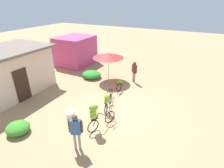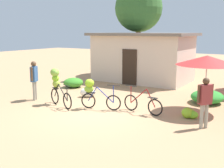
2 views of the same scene
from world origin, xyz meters
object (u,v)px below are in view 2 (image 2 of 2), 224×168
(banana_pile_on_ground, at_px, (189,113))
(tree_behind_building, at_px, (139,9))
(market_umbrella, at_px, (207,60))
(bicycle_center_loaded, at_px, (143,104))
(produce_sack, at_px, (88,92))
(person_bystander, at_px, (34,76))
(person_vendor, at_px, (205,98))
(building_low, at_px, (143,57))
(bicycle_leftmost, at_px, (57,83))
(bicycle_near_pile, at_px, (94,92))

(banana_pile_on_ground, bearing_deg, tree_behind_building, 127.31)
(market_umbrella, bearing_deg, bicycle_center_loaded, -142.56)
(produce_sack, bearing_deg, person_bystander, -133.75)
(banana_pile_on_ground, distance_m, person_vendor, 1.39)
(bicycle_center_loaded, distance_m, produce_sack, 3.40)
(building_low, height_order, person_bystander, building_low)
(building_low, xyz_separation_m, bicycle_leftmost, (-0.39, -7.05, -0.56))
(tree_behind_building, relative_size, person_vendor, 3.84)
(bicycle_leftmost, distance_m, bicycle_near_pile, 1.67)
(bicycle_center_loaded, distance_m, person_vendor, 2.47)
(bicycle_near_pile, relative_size, person_bystander, 0.93)
(building_low, height_order, banana_pile_on_ground, building_low)
(tree_behind_building, bearing_deg, building_low, -56.59)
(person_vendor, relative_size, person_bystander, 0.94)
(building_low, relative_size, market_umbrella, 2.63)
(banana_pile_on_ground, relative_size, person_bystander, 0.40)
(tree_behind_building, distance_m, person_vendor, 11.92)
(banana_pile_on_ground, bearing_deg, produce_sack, 173.39)
(bicycle_center_loaded, bearing_deg, bicycle_leftmost, -167.27)
(bicycle_near_pile, xyz_separation_m, person_bystander, (-3.02, -0.24, 0.37))
(bicycle_leftmost, bearing_deg, bicycle_near_pile, 10.31)
(bicycle_leftmost, relative_size, produce_sack, 2.32)
(bicycle_leftmost, relative_size, person_bystander, 0.95)
(produce_sack, bearing_deg, bicycle_near_pile, -46.13)
(banana_pile_on_ground, bearing_deg, person_vendor, -49.55)
(market_umbrella, distance_m, person_vendor, 2.17)
(market_umbrella, xyz_separation_m, bicycle_leftmost, (-5.36, -2.22, -1.04))
(tree_behind_building, xyz_separation_m, bicycle_leftmost, (1.13, -9.35, -3.60))
(market_umbrella, bearing_deg, person_vendor, -76.16)
(produce_sack, bearing_deg, person_vendor, -14.23)
(tree_behind_building, height_order, produce_sack, tree_behind_building)
(market_umbrella, bearing_deg, person_bystander, -162.23)
(bicycle_near_pile, bearing_deg, tree_behind_building, 106.92)
(bicycle_near_pile, distance_m, person_vendor, 4.21)
(person_vendor, xyz_separation_m, person_bystander, (-7.22, -0.27, 0.08))
(building_low, bearing_deg, person_vendor, -51.03)
(produce_sack, bearing_deg, bicycle_leftmost, -97.46)
(tree_behind_building, relative_size, produce_sack, 8.79)
(banana_pile_on_ground, xyz_separation_m, person_vendor, (0.73, -0.85, 0.82))
(market_umbrella, xyz_separation_m, banana_pile_on_ground, (-0.26, -1.04, -1.78))
(building_low, distance_m, market_umbrella, 6.95)
(building_low, distance_m, person_bystander, 7.23)
(bicycle_near_pile, distance_m, banana_pile_on_ground, 3.62)
(tree_behind_building, xyz_separation_m, produce_sack, (1.36, -7.60, -4.27))
(person_vendor, bearing_deg, bicycle_center_loaded, 168.96)
(bicycle_leftmost, distance_m, bicycle_center_loaded, 3.62)
(building_low, height_order, produce_sack, building_low)
(bicycle_near_pile, bearing_deg, produce_sack, 133.87)
(building_low, bearing_deg, market_umbrella, -44.18)
(bicycle_leftmost, height_order, bicycle_near_pile, bicycle_leftmost)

